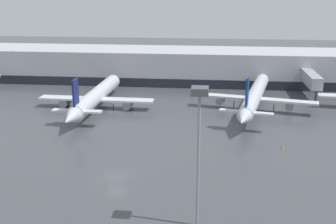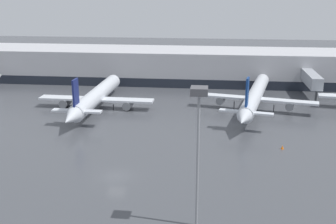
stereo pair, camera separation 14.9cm
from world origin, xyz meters
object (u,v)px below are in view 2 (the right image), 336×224
at_px(parked_jet_2, 96,97).
at_px(traffic_cone_1, 282,147).
at_px(parked_jet_3, 255,96).
at_px(apron_light_mast_2, 199,117).

height_order(parked_jet_2, traffic_cone_1, parked_jet_2).
relative_size(parked_jet_3, apron_light_mast_2, 2.41).
height_order(parked_jet_3, traffic_cone_1, parked_jet_3).
distance_m(parked_jet_3, traffic_cone_1, 22.42).
distance_m(parked_jet_2, parked_jet_3, 34.62).
bearing_deg(parked_jet_2, traffic_cone_1, -116.90).
height_order(parked_jet_3, apron_light_mast_2, apron_light_mast_2).
bearing_deg(apron_light_mast_2, parked_jet_2, 118.07).
distance_m(parked_jet_3, apron_light_mast_2, 48.98).
bearing_deg(parked_jet_2, parked_jet_3, -85.40).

